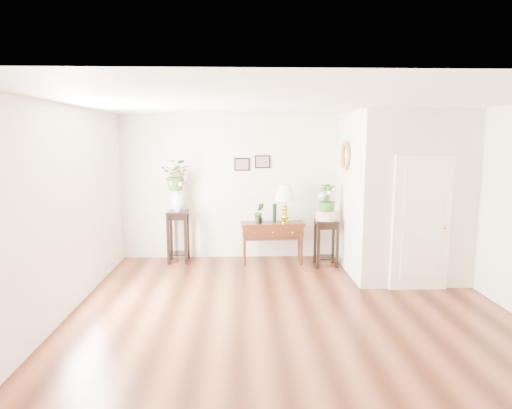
{
  "coord_description": "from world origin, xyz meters",
  "views": [
    {
      "loc": [
        -0.67,
        -5.58,
        2.35
      ],
      "look_at": [
        -0.43,
        1.3,
        1.28
      ],
      "focal_mm": 30.0,
      "sensor_mm": 36.0,
      "label": 1
    }
  ],
  "objects_px": {
    "plant_stand_a": "(178,237)",
    "console_table": "(272,243)",
    "plant_stand_b": "(326,243)",
    "table_lamp": "(285,204)"
  },
  "relations": [
    {
      "from": "plant_stand_a",
      "to": "console_table",
      "type": "bearing_deg",
      "value": -4.66
    },
    {
      "from": "console_table",
      "to": "table_lamp",
      "type": "bearing_deg",
      "value": -3.1
    },
    {
      "from": "console_table",
      "to": "plant_stand_b",
      "type": "distance_m",
      "value": 1.0
    },
    {
      "from": "console_table",
      "to": "plant_stand_b",
      "type": "xyz_separation_m",
      "value": [
        0.98,
        -0.18,
        0.04
      ]
    },
    {
      "from": "table_lamp",
      "to": "console_table",
      "type": "bearing_deg",
      "value": 180.0
    },
    {
      "from": "table_lamp",
      "to": "plant_stand_b",
      "type": "bearing_deg",
      "value": -13.13
    },
    {
      "from": "plant_stand_b",
      "to": "console_table",
      "type": "bearing_deg",
      "value": 169.88
    },
    {
      "from": "table_lamp",
      "to": "plant_stand_a",
      "type": "bearing_deg",
      "value": 175.87
    },
    {
      "from": "console_table",
      "to": "plant_stand_a",
      "type": "height_order",
      "value": "plant_stand_a"
    },
    {
      "from": "table_lamp",
      "to": "plant_stand_b",
      "type": "distance_m",
      "value": 1.05
    }
  ]
}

